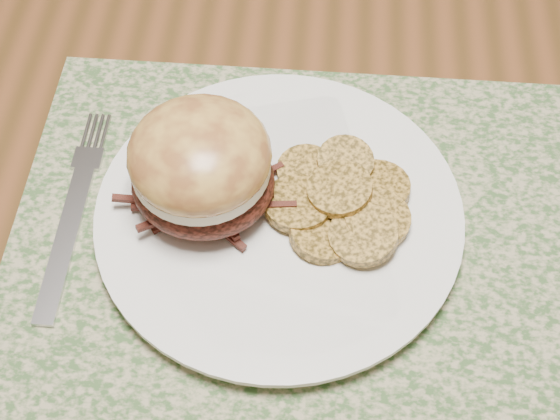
# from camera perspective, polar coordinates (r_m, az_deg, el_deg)

# --- Properties ---
(placemat) EXTENTS (0.45, 0.33, 0.00)m
(placemat) POSITION_cam_1_polar(r_m,az_deg,el_deg) (0.59, 2.11, -1.53)
(placemat) COLOR #3D5E30
(placemat) RESTS_ON dining_table
(dinner_plate) EXTENTS (0.26, 0.26, 0.02)m
(dinner_plate) POSITION_cam_1_polar(r_m,az_deg,el_deg) (0.59, -0.07, -0.38)
(dinner_plate) COLOR white
(dinner_plate) RESTS_ON placemat
(pork_sandwich) EXTENTS (0.13, 0.12, 0.08)m
(pork_sandwich) POSITION_cam_1_polar(r_m,az_deg,el_deg) (0.56, -5.80, 3.24)
(pork_sandwich) COLOR black
(pork_sandwich) RESTS_ON dinner_plate
(roasted_potatoes) EXTENTS (0.13, 0.13, 0.03)m
(roasted_potatoes) POSITION_cam_1_polar(r_m,az_deg,el_deg) (0.58, 4.54, 0.66)
(roasted_potatoes) COLOR #B88636
(roasted_potatoes) RESTS_ON dinner_plate
(fork) EXTENTS (0.02, 0.19, 0.00)m
(fork) POSITION_cam_1_polar(r_m,az_deg,el_deg) (0.62, -14.82, 0.04)
(fork) COLOR #B3B4BB
(fork) RESTS_ON placemat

